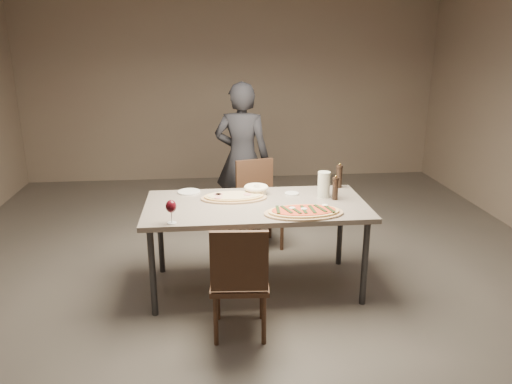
{
  "coord_description": "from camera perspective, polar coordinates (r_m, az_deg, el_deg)",
  "views": [
    {
      "loc": [
        -0.39,
        -3.82,
        2.05
      ],
      "look_at": [
        0.0,
        0.0,
        0.85
      ],
      "focal_mm": 35.0,
      "sensor_mm": 36.0,
      "label": 1
    }
  ],
  "objects": [
    {
      "name": "room",
      "position": [
        3.9,
        -0.0,
        7.74
      ],
      "size": [
        7.0,
        7.0,
        7.0
      ],
      "color": "#5C564F",
      "rests_on": "ground"
    },
    {
      "name": "dining_table",
      "position": [
        4.08,
        -0.0,
        -2.11
      ],
      "size": [
        1.8,
        0.9,
        0.75
      ],
      "color": "gray",
      "rests_on": "ground"
    },
    {
      "name": "zucchini_pizza",
      "position": [
        3.84,
        5.48,
        -2.27
      ],
      "size": [
        0.62,
        0.34,
        0.05
      ],
      "rotation": [
        0.0,
        0.0,
        -0.14
      ],
      "color": "tan",
      "rests_on": "dining_table"
    },
    {
      "name": "ham_pizza",
      "position": [
        4.18,
        -2.54,
        -0.57
      ],
      "size": [
        0.56,
        0.31,
        0.04
      ],
      "rotation": [
        0.0,
        0.0,
        0.35
      ],
      "color": "tan",
      "rests_on": "dining_table"
    },
    {
      "name": "bread_basket",
      "position": [
        4.29,
        0.02,
        0.34
      ],
      "size": [
        0.21,
        0.21,
        0.08
      ],
      "rotation": [
        0.0,
        0.0,
        0.34
      ],
      "color": "#FCEDCC",
      "rests_on": "dining_table"
    },
    {
      "name": "oil_dish",
      "position": [
        4.31,
        4.1,
        -0.17
      ],
      "size": [
        0.12,
        0.12,
        0.01
      ],
      "rotation": [
        0.0,
        0.0,
        0.27
      ],
      "color": "white",
      "rests_on": "dining_table"
    },
    {
      "name": "pepper_mill_left",
      "position": [
        4.53,
        9.49,
        1.81
      ],
      "size": [
        0.06,
        0.06,
        0.23
      ],
      "rotation": [
        0.0,
        0.0,
        -0.22
      ],
      "color": "black",
      "rests_on": "dining_table"
    },
    {
      "name": "pepper_mill_right",
      "position": [
        4.19,
        9.05,
        0.44
      ],
      "size": [
        0.05,
        0.05,
        0.21
      ],
      "rotation": [
        0.0,
        0.0,
        -0.36
      ],
      "color": "black",
      "rests_on": "dining_table"
    },
    {
      "name": "carafe",
      "position": [
        4.23,
        7.76,
        0.85
      ],
      "size": [
        0.11,
        0.11,
        0.22
      ],
      "rotation": [
        0.0,
        0.0,
        0.32
      ],
      "color": "silver",
      "rests_on": "dining_table"
    },
    {
      "name": "wine_glass",
      "position": [
        3.65,
        -9.68,
        -1.72
      ],
      "size": [
        0.08,
        0.08,
        0.18
      ],
      "rotation": [
        0.0,
        0.0,
        -0.15
      ],
      "color": "silver",
      "rests_on": "dining_table"
    },
    {
      "name": "side_plate",
      "position": [
        4.38,
        -7.66,
        0.01
      ],
      "size": [
        0.2,
        0.2,
        0.01
      ],
      "rotation": [
        0.0,
        0.0,
        0.14
      ],
      "color": "white",
      "rests_on": "dining_table"
    },
    {
      "name": "chair_near",
      "position": [
        3.47,
        -1.9,
        -9.62
      ],
      "size": [
        0.43,
        0.43,
        0.85
      ],
      "rotation": [
        0.0,
        0.0,
        -0.07
      ],
      "color": "#40281B",
      "rests_on": "ground"
    },
    {
      "name": "chair_far",
      "position": [
        5.04,
        0.21,
        -0.73
      ],
      "size": [
        0.49,
        0.49,
        0.87
      ],
      "rotation": [
        0.0,
        0.0,
        3.38
      ],
      "color": "#40281B",
      "rests_on": "ground"
    },
    {
      "name": "diner",
      "position": [
        5.34,
        -1.6,
        3.89
      ],
      "size": [
        0.67,
        0.52,
        1.62
      ],
      "primitive_type": "imported",
      "rotation": [
        0.0,
        0.0,
        2.89
      ],
      "color": "black",
      "rests_on": "ground"
    }
  ]
}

